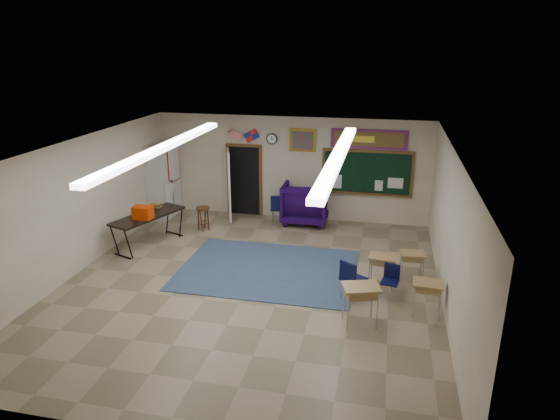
% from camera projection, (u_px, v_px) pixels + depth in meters
% --- Properties ---
extents(floor, '(9.00, 9.00, 0.00)m').
position_uv_depth(floor, '(250.00, 285.00, 10.83)').
color(floor, gray).
rests_on(floor, ground).
extents(back_wall, '(8.00, 0.04, 3.00)m').
position_uv_depth(back_wall, '(291.00, 168.00, 14.51)').
color(back_wall, beige).
rests_on(back_wall, floor).
extents(front_wall, '(8.00, 0.04, 3.00)m').
position_uv_depth(front_wall, '(151.00, 340.00, 6.18)').
color(front_wall, beige).
rests_on(front_wall, floor).
extents(left_wall, '(0.04, 9.00, 3.00)m').
position_uv_depth(left_wall, '(77.00, 207.00, 11.15)').
color(left_wall, beige).
rests_on(left_wall, floor).
extents(right_wall, '(0.04, 9.00, 3.00)m').
position_uv_depth(right_wall, '(450.00, 235.00, 9.54)').
color(right_wall, beige).
rests_on(right_wall, floor).
extents(ceiling, '(8.00, 9.00, 0.04)m').
position_uv_depth(ceiling, '(247.00, 149.00, 9.86)').
color(ceiling, beige).
rests_on(ceiling, back_wall).
extents(area_rug, '(4.00, 3.00, 0.02)m').
position_uv_depth(area_rug, '(268.00, 269.00, 11.53)').
color(area_rug, '#344864').
rests_on(area_rug, floor).
extents(fluorescent_strips, '(3.86, 6.00, 0.10)m').
position_uv_depth(fluorescent_strips, '(247.00, 152.00, 9.88)').
color(fluorescent_strips, white).
rests_on(fluorescent_strips, ceiling).
extents(doorway, '(1.10, 0.89, 2.16)m').
position_uv_depth(doorway, '(240.00, 181.00, 14.81)').
color(doorway, black).
rests_on(doorway, back_wall).
extents(chalkboard, '(2.55, 0.14, 1.30)m').
position_uv_depth(chalkboard, '(367.00, 174.00, 14.04)').
color(chalkboard, brown).
rests_on(chalkboard, back_wall).
extents(bulletin_board, '(2.10, 0.05, 0.55)m').
position_uv_depth(bulletin_board, '(369.00, 139.00, 13.73)').
color(bulletin_board, red).
rests_on(bulletin_board, back_wall).
extents(framed_art_print, '(0.75, 0.05, 0.65)m').
position_uv_depth(framed_art_print, '(303.00, 140.00, 14.13)').
color(framed_art_print, olive).
rests_on(framed_art_print, back_wall).
extents(wall_clock, '(0.32, 0.05, 0.32)m').
position_uv_depth(wall_clock, '(272.00, 139.00, 14.31)').
color(wall_clock, black).
rests_on(wall_clock, back_wall).
extents(wall_flags, '(1.16, 0.06, 0.70)m').
position_uv_depth(wall_flags, '(243.00, 133.00, 14.42)').
color(wall_flags, red).
rests_on(wall_flags, back_wall).
extents(storage_cabinet, '(0.59, 1.25, 2.20)m').
position_uv_depth(storage_cabinet, '(164.00, 180.00, 14.78)').
color(storage_cabinet, '#B9B9B4').
rests_on(storage_cabinet, floor).
extents(wingback_armchair, '(1.30, 1.34, 1.20)m').
position_uv_depth(wingback_armchair, '(306.00, 203.00, 14.37)').
color(wingback_armchair, '#180534').
rests_on(wingback_armchair, floor).
extents(student_chair_reading, '(0.51, 0.51, 0.90)m').
position_uv_depth(student_chair_reading, '(279.00, 209.00, 14.26)').
color(student_chair_reading, black).
rests_on(student_chair_reading, floor).
extents(student_chair_desk_a, '(0.62, 0.62, 0.89)m').
position_uv_depth(student_chair_desk_a, '(353.00, 280.00, 10.08)').
color(student_chair_desk_a, black).
rests_on(student_chair_desk_a, floor).
extents(student_chair_desk_b, '(0.42, 0.42, 0.72)m').
position_uv_depth(student_chair_desk_b, '(390.00, 283.00, 10.13)').
color(student_chair_desk_b, black).
rests_on(student_chair_desk_b, floor).
extents(student_desk_front_left, '(0.63, 0.50, 0.70)m').
position_uv_depth(student_desk_front_left, '(382.00, 269.00, 10.65)').
color(student_desk_front_left, '#9F744A').
rests_on(student_desk_front_left, floor).
extents(student_desk_front_right, '(0.57, 0.45, 0.65)m').
position_uv_depth(student_desk_front_right, '(412.00, 265.00, 10.94)').
color(student_desk_front_right, '#9F744A').
rests_on(student_desk_front_right, floor).
extents(student_desk_back_left, '(0.78, 0.67, 0.79)m').
position_uv_depth(student_desk_back_left, '(360.00, 303.00, 9.18)').
color(student_desk_back_left, '#9F744A').
rests_on(student_desk_back_left, floor).
extents(student_desk_back_right, '(0.60, 0.46, 0.69)m').
position_uv_depth(student_desk_back_right, '(427.00, 297.00, 9.52)').
color(student_desk_back_right, '#9F744A').
rests_on(student_desk_back_right, floor).
extents(folding_table, '(1.34, 2.13, 1.15)m').
position_uv_depth(folding_table, '(149.00, 229.00, 12.76)').
color(folding_table, black).
rests_on(folding_table, floor).
extents(wooden_stool, '(0.38, 0.38, 0.66)m').
position_uv_depth(wooden_stool, '(203.00, 218.00, 13.85)').
color(wooden_stool, '#482815').
rests_on(wooden_stool, floor).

